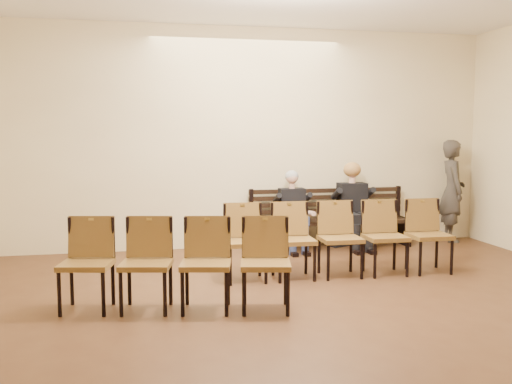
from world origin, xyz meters
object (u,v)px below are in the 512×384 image
(chair_row_front, at_px, (340,239))
(bench, at_px, (330,233))
(laptop, at_px, (293,216))
(bag, at_px, (338,238))
(seated_woman, at_px, (354,208))
(water_bottle, at_px, (368,216))
(seated_man, at_px, (293,213))
(passerby, at_px, (452,183))
(chair_row_back, at_px, (176,265))

(chair_row_front, bearing_deg, bench, 75.68)
(laptop, distance_m, bag, 1.02)
(seated_woman, distance_m, water_bottle, 0.31)
(seated_man, relative_size, water_bottle, 5.53)
(bench, height_order, water_bottle, water_bottle)
(passerby, bearing_deg, chair_row_back, 135.02)
(water_bottle, bearing_deg, seated_woman, 114.90)
(chair_row_front, bearing_deg, bag, 71.68)
(seated_man, distance_m, passerby, 2.88)
(bench, xyz_separation_m, bag, (0.17, 0.10, -0.09))
(seated_man, xyz_separation_m, bag, (0.83, 0.22, -0.46))
(water_bottle, bearing_deg, passerby, 15.87)
(laptop, relative_size, chair_row_back, 0.13)
(laptop, height_order, passerby, passerby)
(bag, bearing_deg, seated_man, -165.08)
(seated_woman, distance_m, laptop, 1.05)
(seated_woman, xyz_separation_m, bag, (-0.18, 0.22, -0.52))
(bag, bearing_deg, water_bottle, -58.42)
(water_bottle, distance_m, passerby, 1.84)
(bench, height_order, laptop, laptop)
(bench, bearing_deg, seated_man, -169.59)
(seated_woman, height_order, water_bottle, seated_woman)
(bench, relative_size, passerby, 1.31)
(water_bottle, height_order, passerby, passerby)
(passerby, height_order, chair_row_back, passerby)
(water_bottle, relative_size, passerby, 0.11)
(bag, xyz_separation_m, chair_row_front, (-0.67, -1.89, 0.35))
(bench, bearing_deg, seated_woman, -19.01)
(water_bottle, bearing_deg, chair_row_back, -142.38)
(bench, distance_m, seated_man, 0.76)
(seated_woman, xyz_separation_m, water_bottle, (0.12, -0.27, -0.09))
(laptop, relative_size, water_bottle, 1.43)
(bench, relative_size, laptop, 8.49)
(bench, relative_size, chair_row_back, 1.10)
(seated_man, height_order, water_bottle, seated_man)
(laptop, height_order, chair_row_front, chair_row_front)
(bench, relative_size, water_bottle, 12.14)
(seated_man, height_order, chair_row_front, seated_man)
(seated_woman, height_order, bag, seated_woman)
(bench, distance_m, water_bottle, 0.70)
(passerby, bearing_deg, bag, 104.14)
(bench, bearing_deg, chair_row_front, -105.36)
(chair_row_front, bearing_deg, chair_row_back, -154.05)
(seated_woman, bearing_deg, bench, 160.99)
(chair_row_back, bearing_deg, bench, 57.93)
(bench, bearing_deg, laptop, -160.47)
(seated_man, relative_size, bag, 3.32)
(seated_woman, xyz_separation_m, chair_row_back, (-3.00, -2.68, -0.16))
(bag, xyz_separation_m, passerby, (2.02, 0.00, 0.86))
(bag, bearing_deg, passerby, 0.00)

